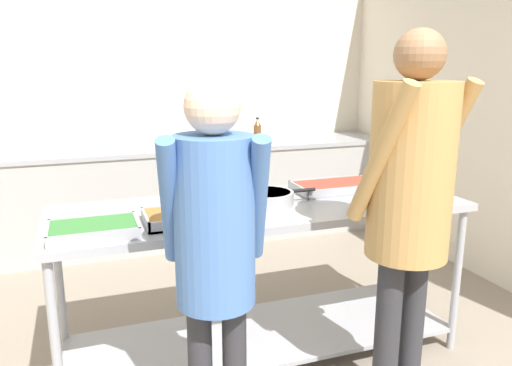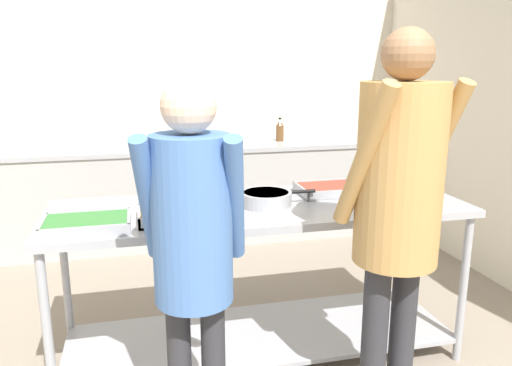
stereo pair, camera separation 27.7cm
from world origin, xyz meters
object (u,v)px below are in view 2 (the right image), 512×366
Objects in this scene: serving_tray_greens at (183,214)px; serving_tray_vegetables at (340,189)px; sauce_pan at (266,198)px; guest_serving_right at (398,195)px; guest_serving_left at (193,234)px; water_bottle at (280,130)px; serving_tray_roast at (87,224)px; plate_stack at (399,184)px.

serving_tray_vegetables is at bearing 16.91° from serving_tray_greens.
guest_serving_right is (0.38, -0.69, 0.17)m from sauce_pan.
guest_serving_right is at bearing -2.51° from guest_serving_left.
serving_tray_vegetables is 0.28× the size of guest_serving_right.
guest_serving_left reaches higher than water_bottle.
water_bottle is (0.69, 2.11, 0.08)m from sauce_pan.
guest_serving_left is 0.86m from guest_serving_right.
serving_tray_roast is 0.94× the size of sauce_pan.
guest_serving_left reaches higher than serving_tray_roast.
serving_tray_greens and serving_tray_vegetables have the same top height.
serving_tray_greens is 0.24× the size of guest_serving_right.
serving_tray_vegetables is (0.95, 0.29, 0.00)m from serving_tray_greens.
sauce_pan is at bearing 119.13° from guest_serving_right.
guest_serving_right reaches higher than serving_tray_roast.
sauce_pan is 0.81m from guest_serving_left.
sauce_pan is 2.22m from water_bottle.
sauce_pan reaches higher than plate_stack.
serving_tray_greens is 1.04× the size of sauce_pan.
serving_tray_roast is 1.44× the size of plate_stack.
serving_tray_greens is at bearing 146.69° from guest_serving_right.
serving_tray_greens is 0.99m from serving_tray_vegetables.
serving_tray_vegetables reaches higher than plate_stack.
sauce_pan is (0.91, 0.19, 0.02)m from serving_tray_roast.
serving_tray_greens is 1.03m from guest_serving_right.
serving_tray_roast reaches higher than plate_stack.
guest_serving_left is at bearing -46.68° from serving_tray_roast.
sauce_pan is 0.23× the size of guest_serving_right.
serving_tray_roast is 1.86m from plate_stack.
guest_serving_left reaches higher than serving_tray_greens.
serving_tray_vegetables is at bearing -95.89° from water_bottle.
guest_serving_left reaches higher than sauce_pan.
serving_tray_roast is at bearing -166.15° from serving_tray_vegetables.
serving_tray_greens is 0.48m from sauce_pan.
guest_serving_right is at bearing -96.26° from water_bottle.
serving_tray_greens is at bearing 88.92° from guest_serving_left.
serving_tray_roast is 0.93m from sauce_pan.
serving_tray_vegetables is at bearing -171.68° from plate_stack.
serving_tray_roast is at bearing -172.91° from serving_tray_greens.
serving_tray_roast is at bearing -168.17° from sauce_pan.
serving_tray_roast is 1.40m from guest_serving_right.
serving_tray_greens is 0.87× the size of serving_tray_vegetables.
serving_tray_vegetables is 1.97m from water_bottle.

